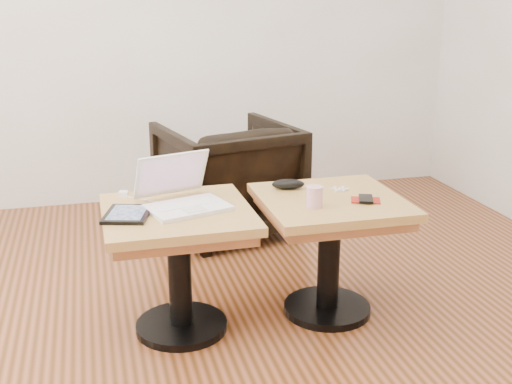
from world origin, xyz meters
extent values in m
cube|color=#4E2B10|center=(0.00, 0.00, 0.00)|extent=(4.50, 4.50, 0.01)
cube|color=beige|center=(0.00, 2.25, 1.35)|extent=(4.50, 0.02, 2.70)
cylinder|color=black|center=(-0.05, 0.32, 0.02)|extent=(0.40, 0.40, 0.03)
cylinder|color=black|center=(-0.05, 0.32, 0.28)|extent=(0.10, 0.10, 0.48)
cube|color=#965022|center=(-0.05, 0.32, 0.50)|extent=(0.57, 0.57, 0.04)
cube|color=#B57943|center=(-0.05, 0.32, 0.54)|extent=(0.62, 0.62, 0.04)
cylinder|color=black|center=(0.63, 0.31, 0.02)|extent=(0.40, 0.40, 0.03)
cylinder|color=black|center=(0.63, 0.31, 0.28)|extent=(0.10, 0.10, 0.48)
cube|color=#965022|center=(0.63, 0.31, 0.50)|extent=(0.57, 0.57, 0.04)
cube|color=#B57943|center=(0.63, 0.31, 0.54)|extent=(0.61, 0.61, 0.04)
cube|color=white|center=(0.00, 0.31, 0.57)|extent=(0.37, 0.31, 0.02)
cube|color=silver|center=(-0.01, 0.35, 0.58)|extent=(0.28, 0.18, 0.00)
cube|color=silver|center=(0.01, 0.25, 0.58)|extent=(0.10, 0.08, 0.00)
cube|color=white|center=(-0.05, 0.46, 0.67)|extent=(0.34, 0.18, 0.20)
cube|color=maroon|center=(-0.05, 0.46, 0.67)|extent=(0.29, 0.15, 0.17)
cube|color=black|center=(-0.25, 0.30, 0.56)|extent=(0.23, 0.26, 0.01)
cube|color=#191E38|center=(-0.25, 0.30, 0.57)|extent=(0.19, 0.22, 0.00)
cube|color=white|center=(-0.25, 0.57, 0.57)|extent=(0.05, 0.05, 0.02)
ellipsoid|color=black|center=(0.49, 0.48, 0.58)|extent=(0.16, 0.09, 0.05)
cylinder|color=#C8527B|center=(0.52, 0.21, 0.60)|extent=(0.08, 0.08, 0.09)
sphere|color=white|center=(0.71, 0.40, 0.56)|extent=(0.01, 0.01, 0.01)
sphere|color=white|center=(0.73, 0.42, 0.56)|extent=(0.01, 0.01, 0.01)
sphere|color=white|center=(0.69, 0.42, 0.56)|extent=(0.01, 0.01, 0.01)
sphere|color=white|center=(0.74, 0.39, 0.56)|extent=(0.01, 0.01, 0.01)
sphere|color=white|center=(0.69, 0.38, 0.56)|extent=(0.01, 0.01, 0.01)
sphere|color=white|center=(0.71, 0.37, 0.56)|extent=(0.01, 0.01, 0.01)
cylinder|color=white|center=(0.71, 0.40, 0.56)|extent=(0.08, 0.05, 0.00)
cube|color=maroon|center=(0.76, 0.23, 0.56)|extent=(0.15, 0.13, 0.01)
cube|color=black|center=(0.76, 0.23, 0.57)|extent=(0.10, 0.12, 0.01)
imported|color=black|center=(0.41, 1.45, 0.34)|extent=(0.88, 0.89, 0.68)
camera|label=1|loc=(-0.37, -2.20, 1.43)|focal=45.00mm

